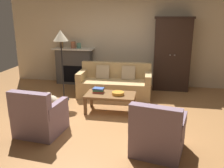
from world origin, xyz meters
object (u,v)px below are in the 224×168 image
at_px(fireplace, 74,66).
at_px(mantel_vase_bronze, 61,43).
at_px(fruit_bowl, 118,93).
at_px(book_stack, 98,90).
at_px(armoire, 172,54).
at_px(mantel_vase_terracotta, 73,45).
at_px(mantel_vase_jade, 79,46).
at_px(armchair_near_left, 39,118).
at_px(armchair_near_right, 158,135).
at_px(couch, 115,84).
at_px(floor_lamp, 61,40).
at_px(coffee_table, 110,96).
at_px(dog, 52,100).

relative_size(fireplace, mantel_vase_bronze, 4.12).
distance_m(fruit_bowl, book_stack, 0.47).
bearing_deg(armoire, mantel_vase_terracotta, 178.83).
bearing_deg(mantel_vase_jade, mantel_vase_terracotta, 180.00).
bearing_deg(armchair_near_left, armchair_near_right, -7.37).
height_order(fireplace, armoire, armoire).
height_order(couch, mantel_vase_bronze, mantel_vase_bronze).
distance_m(fireplace, fruit_bowl, 2.75).
bearing_deg(mantel_vase_terracotta, book_stack, -58.26).
distance_m(mantel_vase_terracotta, mantel_vase_jade, 0.18).
bearing_deg(armoire, armchair_near_left, -127.06).
height_order(mantel_vase_bronze, floor_lamp, floor_lamp).
bearing_deg(armoire, couch, -148.82).
bearing_deg(mantel_vase_bronze, armoire, -1.03).
bearing_deg(floor_lamp, mantel_vase_terracotta, 98.48).
bearing_deg(coffee_table, dog, -172.82).
xyz_separation_m(couch, dog, (-1.22, -1.30, -0.07)).
bearing_deg(armchair_near_right, coffee_table, 124.24).
bearing_deg(floor_lamp, fruit_bowl, -21.57).
bearing_deg(couch, floor_lamp, -155.10).
distance_m(coffee_table, book_stack, 0.31).
height_order(mantel_vase_terracotta, mantel_vase_jade, mantel_vase_terracotta).
bearing_deg(mantel_vase_jade, book_stack, -62.07).
xyz_separation_m(book_stack, dog, (-1.03, -0.23, -0.23)).
bearing_deg(armchair_near_left, mantel_vase_jade, 94.85).
height_order(mantel_vase_bronze, mantel_vase_terracotta, mantel_vase_bronze).
relative_size(couch, mantel_vase_terracotta, 9.67).
xyz_separation_m(fireplace, dog, (0.23, -2.28, -0.32)).
height_order(mantel_vase_jade, armchair_near_right, mantel_vase_jade).
distance_m(armoire, armchair_near_left, 4.19).
height_order(fireplace, coffee_table, fireplace).
relative_size(armchair_near_left, dog, 1.89).
bearing_deg(book_stack, mantel_vase_jade, 117.93).
relative_size(mantel_vase_bronze, mantel_vase_terracotta, 1.53).
distance_m(coffee_table, fruit_bowl, 0.20).
distance_m(armchair_near_left, armchair_near_right, 2.14).
xyz_separation_m(book_stack, armchair_near_left, (-0.79, -1.32, -0.16)).
relative_size(fruit_bowl, book_stack, 1.03).
relative_size(fireplace, mantel_vase_jade, 7.63).
relative_size(fireplace, armchair_near_left, 1.43).
bearing_deg(mantel_vase_jade, floor_lamp, -88.18).
relative_size(fireplace, book_stack, 4.83).
xyz_separation_m(fruit_bowl, armchair_near_left, (-1.26, -1.23, -0.14)).
bearing_deg(armchair_near_right, fruit_bowl, 119.91).
bearing_deg(armoire, mantel_vase_bronze, 178.97).
distance_m(book_stack, mantel_vase_terracotta, 2.51).
distance_m(mantel_vase_jade, floor_lamp, 1.57).
height_order(mantel_vase_bronze, dog, mantel_vase_bronze).
height_order(armoire, dog, armoire).
relative_size(coffee_table, floor_lamp, 0.62).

